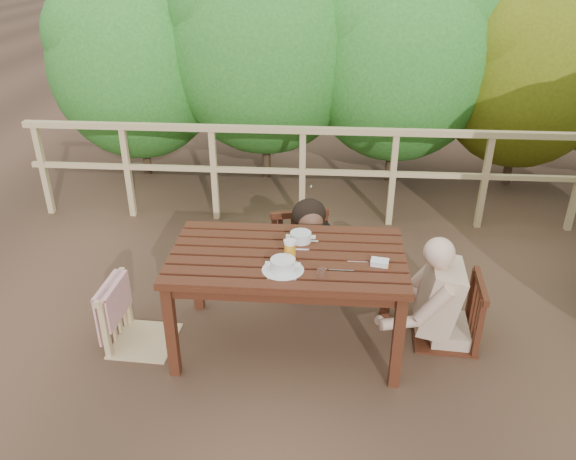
# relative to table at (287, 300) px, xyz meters

# --- Properties ---
(ground) EXTENTS (60.00, 60.00, 0.00)m
(ground) POSITION_rel_table_xyz_m (0.00, 0.00, -0.37)
(ground) COLOR brown
(ground) RESTS_ON ground
(table) EXTENTS (1.58, 0.89, 0.73)m
(table) POSITION_rel_table_xyz_m (0.00, 0.00, 0.00)
(table) COLOR #3B1A0E
(table) RESTS_ON ground
(chair_left) EXTENTS (0.48, 0.48, 0.92)m
(chair_left) POSITION_rel_table_xyz_m (-1.04, -0.07, 0.09)
(chair_left) COLOR tan
(chair_left) RESTS_ON ground
(chair_far) EXTENTS (0.62, 0.62, 1.03)m
(chair_far) POSITION_rel_table_xyz_m (0.08, 0.87, 0.15)
(chair_far) COLOR #3B1A0E
(chair_far) RESTS_ON ground
(chair_right) EXTENTS (0.49, 0.49, 0.93)m
(chair_right) POSITION_rel_table_xyz_m (1.15, 0.15, 0.10)
(chair_right) COLOR #3B1A0E
(chair_right) RESTS_ON ground
(woman) EXTENTS (0.63, 0.72, 1.24)m
(woman) POSITION_rel_table_xyz_m (0.08, 0.89, 0.25)
(woman) COLOR black
(woman) RESTS_ON ground
(diner_right) EXTENTS (0.70, 0.59, 1.34)m
(diner_right) POSITION_rel_table_xyz_m (1.18, 0.15, 0.30)
(diner_right) COLOR tan
(diner_right) RESTS_ON ground
(railing) EXTENTS (5.60, 0.10, 1.01)m
(railing) POSITION_rel_table_xyz_m (0.00, 2.00, 0.14)
(railing) COLOR tan
(railing) RESTS_ON ground
(hedge_row) EXTENTS (6.60, 1.60, 3.80)m
(hedge_row) POSITION_rel_table_xyz_m (0.40, 3.20, 1.53)
(hedge_row) COLOR #2C7024
(hedge_row) RESTS_ON ground
(soup_near) EXTENTS (0.27, 0.27, 0.09)m
(soup_near) POSITION_rel_table_xyz_m (-0.01, -0.21, 0.41)
(soup_near) COLOR white
(soup_near) RESTS_ON table
(soup_far) EXTENTS (0.25, 0.25, 0.08)m
(soup_far) POSITION_rel_table_xyz_m (0.08, 0.18, 0.41)
(soup_far) COLOR silver
(soup_far) RESTS_ON table
(bread_roll) EXTENTS (0.12, 0.09, 0.07)m
(bread_roll) POSITION_rel_table_xyz_m (-0.04, -0.17, 0.40)
(bread_roll) COLOR #9F6332
(bread_roll) RESTS_ON table
(beer_glass) EXTENTS (0.08, 0.08, 0.16)m
(beer_glass) POSITION_rel_table_xyz_m (0.02, -0.08, 0.44)
(beer_glass) COLOR orange
(beer_glass) RESTS_ON table
(tumbler) EXTENTS (0.06, 0.06, 0.07)m
(tumbler) POSITION_rel_table_xyz_m (0.23, -0.28, 0.40)
(tumbler) COLOR silver
(tumbler) RESTS_ON table
(butter_tub) EXTENTS (0.13, 0.10, 0.05)m
(butter_tub) POSITION_rel_table_xyz_m (0.61, -0.10, 0.39)
(butter_tub) COLOR white
(butter_tub) RESTS_ON table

